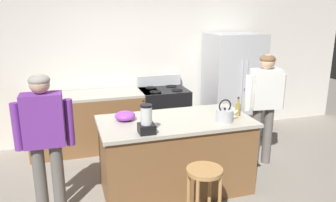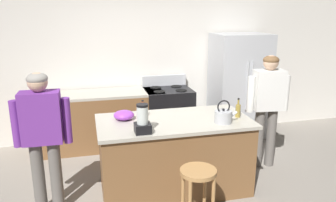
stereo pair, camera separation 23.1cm
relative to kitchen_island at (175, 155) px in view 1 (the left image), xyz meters
name	(u,v)px [view 1 (the left image)]	position (x,y,z in m)	size (l,w,h in m)	color
ground_plane	(175,188)	(0.00, 0.00, -0.45)	(14.00, 14.00, 0.00)	gray
back_wall	(139,59)	(0.00, 1.95, 0.90)	(8.00, 0.10, 2.70)	silver
kitchen_island	(175,155)	(0.00, 0.00, 0.00)	(1.81, 0.92, 0.90)	brown
back_counter_run	(96,121)	(-0.80, 1.55, 0.00)	(2.00, 0.64, 0.90)	brown
refrigerator	(233,85)	(1.55, 1.50, 0.44)	(0.90, 0.73, 1.78)	#B7BABF
stove_range	(164,115)	(0.31, 1.52, 0.01)	(0.76, 0.65, 1.08)	black
person_by_island_left	(45,133)	(-1.45, -0.14, 0.49)	(0.59, 0.23, 1.56)	#66605B
person_by_sink_right	(264,99)	(1.41, 0.31, 0.51)	(0.60, 0.26, 1.58)	#66605B
bar_stool	(204,182)	(0.02, -0.84, 0.06)	(0.36, 0.36, 0.67)	#B7844C
blender_appliance	(146,121)	(-0.43, -0.33, 0.58)	(0.17, 0.17, 0.31)	black
bottle_cooking_sauce	(144,112)	(-0.34, 0.18, 0.53)	(0.06, 0.06, 0.22)	#B24C26
bottle_vinegar	(238,109)	(0.78, -0.08, 0.54)	(0.06, 0.06, 0.24)	olive
mixing_bowl	(125,116)	(-0.57, 0.15, 0.50)	(0.24, 0.24, 0.11)	purple
tea_kettle	(225,115)	(0.52, -0.23, 0.53)	(0.28, 0.20, 0.27)	#B7BABF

